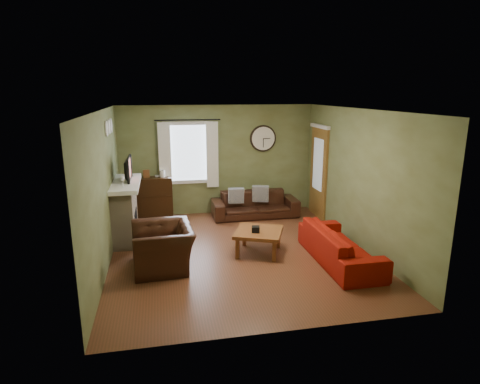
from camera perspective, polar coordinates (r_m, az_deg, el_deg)
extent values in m
cube|color=brown|center=(7.54, -0.15, -8.53)|extent=(4.60, 5.20, 0.00)
cube|color=white|center=(6.96, -0.16, 11.62)|extent=(4.60, 5.20, 0.00)
cube|color=#636E40|center=(7.08, -18.76, 0.25)|extent=(0.00, 5.20, 2.60)
cube|color=#636E40|center=(7.90, 16.44, 1.83)|extent=(0.00, 5.20, 2.60)
cube|color=#636E40|center=(9.65, -3.15, 4.55)|extent=(4.60, 0.00, 2.60)
cube|color=#636E40|center=(4.72, 6.00, -5.87)|extent=(4.60, 0.00, 2.60)
cube|color=tan|center=(8.35, -16.04, -2.82)|extent=(0.40, 1.40, 1.10)
cube|color=black|center=(8.41, -14.63, -4.39)|extent=(0.04, 0.60, 0.55)
cube|color=white|center=(8.20, -16.11, 1.14)|extent=(0.58, 1.60, 0.08)
imported|color=black|center=(8.30, -16.00, 2.81)|extent=(0.08, 0.60, 0.35)
cube|color=#994C3F|center=(8.28, -15.47, 3.22)|extent=(0.02, 0.62, 0.36)
cylinder|color=white|center=(7.71, -18.45, 8.54)|extent=(0.28, 0.28, 0.03)
cylinder|color=white|center=(8.06, -18.16, 8.78)|extent=(0.28, 0.28, 0.03)
cylinder|color=white|center=(8.40, -17.89, 8.99)|extent=(0.28, 0.28, 0.03)
cylinder|color=black|center=(9.35, -7.44, 10.13)|extent=(0.03, 0.03, 1.50)
cube|color=white|center=(9.42, -10.64, 5.01)|extent=(0.28, 0.04, 1.55)
cube|color=white|center=(9.49, -3.96, 5.29)|extent=(0.28, 0.04, 1.55)
cube|color=brown|center=(9.58, 11.11, 2.70)|extent=(0.05, 0.90, 2.10)
imported|color=brown|center=(9.54, -11.99, 2.06)|extent=(0.17, 0.21, 0.02)
imported|color=black|center=(9.53, 2.13, -1.76)|extent=(2.02, 0.79, 0.59)
cube|color=gray|center=(9.31, -0.55, -0.52)|extent=(0.37, 0.14, 0.36)
cube|color=gray|center=(9.49, 2.93, -0.25)|extent=(0.40, 0.23, 0.39)
imported|color=maroon|center=(7.25, 14.01, -7.38)|extent=(0.80, 2.05, 0.60)
imported|color=black|center=(6.92, -10.91, -7.69)|extent=(1.06, 1.19, 0.73)
cube|color=black|center=(7.28, 2.23, -6.00)|extent=(0.17, 0.17, 0.11)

